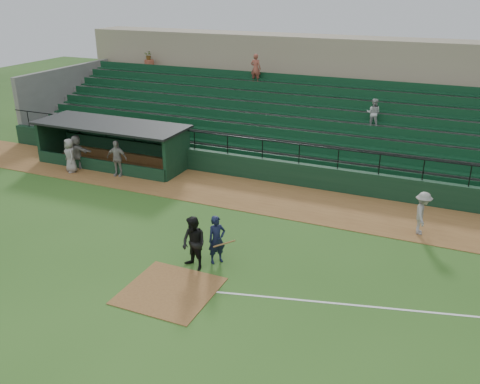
% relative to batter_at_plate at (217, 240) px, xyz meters
% --- Properties ---
extents(ground, '(90.00, 90.00, 0.00)m').
position_rel_batter_at_plate_xyz_m(ground, '(-0.62, -1.43, -0.94)').
color(ground, '#2D581C').
rests_on(ground, ground).
extents(warning_track, '(40.00, 4.00, 0.03)m').
position_rel_batter_at_plate_xyz_m(warning_track, '(-0.62, 6.57, -0.92)').
color(warning_track, brown).
rests_on(warning_track, ground).
extents(home_plate_dirt, '(3.00, 3.00, 0.03)m').
position_rel_batter_at_plate_xyz_m(home_plate_dirt, '(-0.62, -2.43, -0.92)').
color(home_plate_dirt, brown).
rests_on(home_plate_dirt, ground).
extents(foul_line, '(17.49, 4.44, 0.01)m').
position_rel_batter_at_plate_xyz_m(foul_line, '(7.38, -0.23, -0.93)').
color(foul_line, white).
rests_on(foul_line, ground).
extents(stadium_structure, '(38.00, 13.08, 6.40)m').
position_rel_batter_at_plate_xyz_m(stadium_structure, '(-0.63, 15.03, 1.37)').
color(stadium_structure, black).
rests_on(stadium_structure, ground).
extents(dugout, '(8.90, 3.20, 2.42)m').
position_rel_batter_at_plate_xyz_m(dugout, '(-10.37, 8.13, 0.40)').
color(dugout, black).
rests_on(dugout, ground).
extents(batter_at_plate, '(1.19, 0.81, 1.87)m').
position_rel_batter_at_plate_xyz_m(batter_at_plate, '(0.00, 0.00, 0.00)').
color(batter_at_plate, black).
rests_on(batter_at_plate, ground).
extents(umpire, '(1.19, 1.06, 2.04)m').
position_rel_batter_at_plate_xyz_m(umpire, '(-0.56, -0.74, 0.08)').
color(umpire, black).
rests_on(umpire, ground).
extents(runner, '(0.80, 1.25, 1.83)m').
position_rel_batter_at_plate_xyz_m(runner, '(6.73, 5.49, 0.01)').
color(runner, gray).
rests_on(runner, warning_track).
extents(dugout_player_a, '(1.21, 0.68, 1.96)m').
position_rel_batter_at_plate_xyz_m(dugout_player_a, '(-8.99, 6.19, 0.07)').
color(dugout_player_a, '#9A9590').
rests_on(dugout_player_a, warning_track).
extents(dugout_player_b, '(1.10, 1.01, 1.89)m').
position_rel_batter_at_plate_xyz_m(dugout_player_b, '(-11.70, 5.66, 0.04)').
color(dugout_player_b, gray).
rests_on(dugout_player_b, warning_track).
extents(dugout_player_c, '(1.80, 0.70, 1.90)m').
position_rel_batter_at_plate_xyz_m(dugout_player_c, '(-11.81, 6.35, 0.04)').
color(dugout_player_c, gray).
rests_on(dugout_player_c, warning_track).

